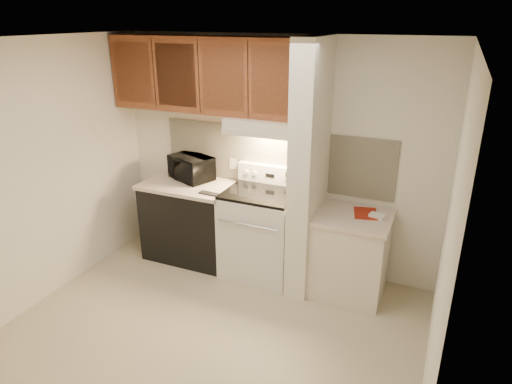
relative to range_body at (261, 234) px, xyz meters
The scene contains 50 objects.
floor 1.24m from the range_body, 90.00° to the right, with size 3.60×3.60×0.00m, color #C2B692.
ceiling 2.34m from the range_body, 90.00° to the right, with size 3.60×3.60×0.00m, color white.
wall_back 0.86m from the range_body, 90.00° to the left, with size 3.60×0.02×2.50m, color white.
wall_left 2.28m from the range_body, 147.31° to the right, with size 0.02×3.00×2.50m, color white.
wall_right 2.28m from the range_body, 32.69° to the right, with size 0.02×3.00×2.50m, color white.
backsplash 0.84m from the range_body, 90.00° to the left, with size 2.60×0.02×0.63m, color beige.
range_body is the anchor object (origin of this frame).
oven_window 0.32m from the range_body, 90.00° to the right, with size 0.50×0.01×0.30m, color black.
oven_handle 0.44m from the range_body, 90.00° to the right, with size 0.02×0.02×0.65m, color silver.
cooktop 0.48m from the range_body, ahead, with size 0.74×0.64×0.03m, color black.
range_backguard 0.66m from the range_body, 90.00° to the left, with size 0.76×0.08×0.20m, color silver.
range_display 0.64m from the range_body, 90.00° to the left, with size 0.10×0.01×0.04m, color black.
range_knob_left_outer 0.70m from the range_body, 139.40° to the left, with size 0.05×0.05×0.02m, color silver.
range_knob_left_inner 0.66m from the range_body, 126.87° to the left, with size 0.05×0.05×0.02m, color silver.
range_knob_right_inner 0.66m from the range_body, 53.13° to the left, with size 0.05×0.05×0.02m, color silver.
range_knob_right_outer 0.70m from the range_body, 40.60° to the left, with size 0.05×0.05×0.02m, color silver.
dishwasher_front 0.88m from the range_body, behind, with size 1.00×0.63×0.87m, color black.
left_countertop 0.98m from the range_body, behind, with size 1.04×0.67×0.04m, color beige.
spoon_rest 0.71m from the range_body, 159.32° to the right, with size 0.24×0.08×0.02m, color black.
teal_jar 1.35m from the range_body, 169.41° to the left, with size 0.09×0.09×0.10m, color #276F68.
outlet 0.86m from the range_body, 146.31° to the left, with size 0.08×0.01×0.12m, color beige.
microwave 1.11m from the range_body, behind, with size 0.49×0.33×0.27m, color black.
partition_pillar 0.94m from the range_body, ahead, with size 0.22×0.70×2.50m, color #EEE7CE.
pillar_trim 0.93m from the range_body, ahead, with size 0.01×0.70×0.04m, color brown.
knife_strip 0.95m from the range_body, ahead, with size 0.02×0.42×0.04m, color black.
knife_blade_a 0.88m from the range_body, 30.99° to the right, with size 0.01×0.04×0.16m, color silver.
knife_handle_a 1.01m from the range_body, 28.33° to the right, with size 0.02×0.02×0.10m, color black.
knife_blade_b 0.85m from the range_body, 21.64° to the right, with size 0.01×0.04×0.18m, color silver.
knife_handle_b 0.99m from the range_body, 18.79° to the right, with size 0.02×0.02×0.10m, color black.
knife_blade_c 0.83m from the range_body, ahead, with size 0.01×0.04×0.20m, color silver.
knife_handle_c 0.99m from the range_body, ahead, with size 0.02×0.02×0.10m, color black.
knife_blade_d 0.85m from the range_body, ahead, with size 0.01×0.04×0.16m, color silver.
knife_handle_d 0.98m from the range_body, ahead, with size 0.02×0.02×0.10m, color black.
knife_blade_e 0.85m from the range_body, 16.57° to the left, with size 0.01×0.04×0.18m, color silver.
knife_handle_e 0.99m from the range_body, 14.35° to the left, with size 0.02×0.02×0.10m, color black.
oven_mitt 0.83m from the range_body, 23.58° to the left, with size 0.03×0.11×0.25m, color gray.
right_cab_base 0.97m from the range_body, ahead, with size 0.70×0.60×0.81m, color beige.
right_countertop 1.04m from the range_body, ahead, with size 0.74×0.64×0.04m, color beige.
red_folder 1.14m from the range_body, ahead, with size 0.21×0.29×0.01m, color maroon.
white_box 1.26m from the range_body, ahead, with size 0.14×0.09×0.04m, color white.
range_hood 1.17m from the range_body, 90.00° to the left, with size 0.78×0.44×0.15m, color beige.
hood_lip 1.12m from the range_body, 90.00° to the right, with size 0.78×0.04×0.06m, color beige.
upper_cabinets 1.77m from the range_body, 166.16° to the left, with size 2.18×0.33×0.77m, color brown.
cab_door_a 2.22m from the range_body, behind, with size 0.46×0.01×0.63m, color brown.
cab_gap_a 2.04m from the range_body, behind, with size 0.01×0.01×0.73m, color black.
cab_door_b 1.89m from the range_body, behind, with size 0.46×0.01×0.63m, color brown.
cab_gap_b 1.77m from the range_body, behind, with size 0.01×0.01×0.73m, color black.
cab_door_c 1.68m from the range_body, behind, with size 0.46×0.01×0.63m, color brown.
cab_gap_c 1.63m from the range_body, behind, with size 0.01×0.01×0.73m, color black.
cab_door_d 1.63m from the range_body, ahead, with size 0.46×0.01×0.63m, color brown.
Camera 1 is at (1.71, -2.92, 2.66)m, focal length 32.00 mm.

